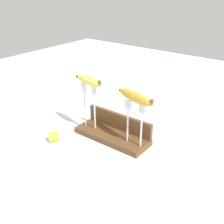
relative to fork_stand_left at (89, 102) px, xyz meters
name	(u,v)px	position (x,y,z in m)	size (l,w,h in m)	color
ground_plane	(112,139)	(0.11, 0.01, -0.14)	(3.00, 3.00, 0.00)	silver
wooden_board	(112,136)	(0.11, 0.01, -0.13)	(0.32, 0.12, 0.02)	brown
board_backstop	(119,122)	(0.11, 0.06, -0.08)	(0.32, 0.02, 0.07)	brown
fork_stand_left	(89,102)	(0.00, 0.00, 0.00)	(0.08, 0.01, 0.19)	silver
fork_stand_right	(135,119)	(0.23, 0.00, -0.01)	(0.09, 0.01, 0.18)	silver
banana_raised_left	(89,80)	(0.00, 0.00, 0.10)	(0.16, 0.06, 0.04)	#DBD147
banana_raised_right	(135,97)	(0.23, 0.00, 0.08)	(0.18, 0.08, 0.04)	gold
fork_fallen_near	(86,148)	(0.08, -0.12, -0.14)	(0.07, 0.16, 0.01)	silver
banana_chunk_near	(53,136)	(-0.07, -0.16, -0.12)	(0.06, 0.05, 0.04)	yellow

